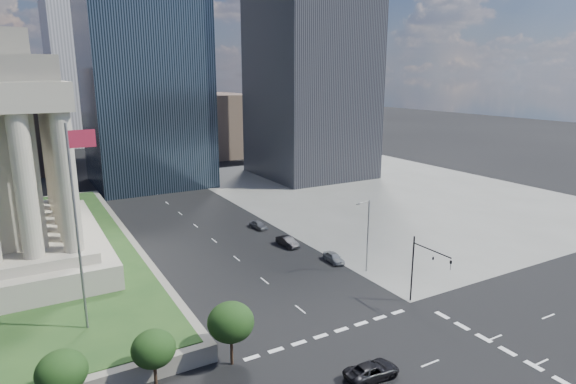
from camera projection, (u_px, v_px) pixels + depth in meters
ground at (138, 180)px, 122.34m from camera, size 500.00×500.00×0.00m
sidewalk_ne at (382, 191)px, 110.66m from camera, size 68.00×90.00×0.03m
flagpole at (78, 218)px, 44.57m from camera, size 2.52×0.24×20.00m
midrise_glass at (143, 57)px, 111.98m from camera, size 26.00×26.00×60.00m
building_filler_ne at (213, 124)px, 160.68m from camera, size 20.00×30.00×20.00m
traffic_signal_ne at (424, 264)px, 54.22m from camera, size 0.30×5.74×8.00m
street_lamp_north at (367, 232)px, 64.07m from camera, size 2.13×0.22×10.00m
pickup_truck at (372, 371)px, 42.22m from camera, size 2.53×5.18×1.42m
parked_sedan_near at (334, 258)px, 68.47m from camera, size 1.98×4.22×1.39m
parked_sedan_mid at (287, 242)px, 74.87m from camera, size 4.62×2.01×1.48m
parked_sedan_far at (258, 225)px, 83.53m from camera, size 4.18×2.08×1.37m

